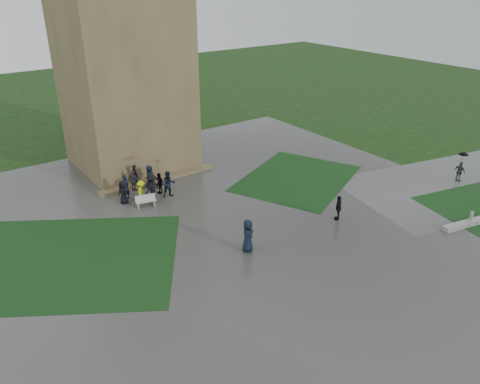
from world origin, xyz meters
TOP-DOWN VIEW (x-y plane):
  - ground at (0.00, 0.00)m, footprint 120.00×120.00m
  - plaza at (0.00, 2.00)m, footprint 34.00×34.00m
  - lawn_inset_left at (-8.50, 4.00)m, footprint 14.10×13.46m
  - lawn_inset_right at (8.50, 5.00)m, footprint 11.12×10.15m
  - tower at (0.00, 15.00)m, footprint 8.00×8.00m
  - tower_plinth at (0.00, 10.60)m, footprint 9.00×0.80m
  - bench at (-2.51, 7.39)m, footprint 1.37×0.71m
  - visitor_cluster at (-1.80, 8.99)m, footprint 3.77×3.55m
  - pedestrian_mid at (-0.32, -0.78)m, footprint 1.11×1.06m
  - pedestrian_near at (6.31, -1.13)m, footprint 1.04×1.02m
  - pedestrian_path at (17.69, -2.21)m, footprint 0.68×0.89m

SIDE VIEW (x-z plane):
  - ground at x=0.00m, z-range 0.00..0.00m
  - plaza at x=0.00m, z-range 0.00..0.02m
  - lawn_inset_left at x=-8.50m, z-range 0.02..0.03m
  - lawn_inset_right at x=8.50m, z-range 0.02..0.03m
  - tower_plinth at x=0.00m, z-range 0.02..0.24m
  - bench at x=-2.51m, z-range 0.03..0.79m
  - pedestrian_near at x=6.31m, z-range 0.02..1.60m
  - pedestrian_mid at x=-0.32m, z-range 0.02..1.89m
  - pedestrian_path at x=17.69m, z-range 0.00..2.25m
  - visitor_cluster at x=-1.80m, z-range -0.12..2.46m
  - tower at x=0.00m, z-range 0.00..18.00m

